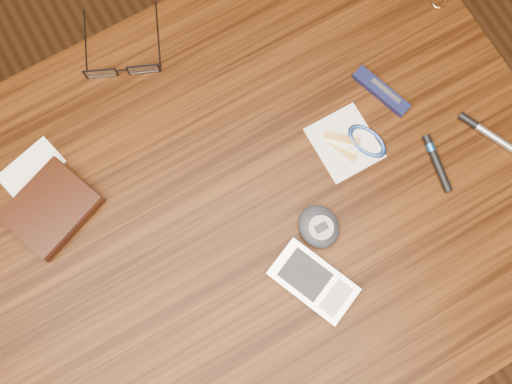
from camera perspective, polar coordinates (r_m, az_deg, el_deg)
ground at (r=1.54m, az=-2.23°, el=-7.98°), size 3.80×3.80×0.00m
desk at (r=0.90m, az=-3.81°, el=-4.83°), size 1.00×0.70×0.75m
wallet_and_card at (r=0.84m, az=-19.81°, el=-1.47°), size 0.14×0.17×0.02m
eyeglasses at (r=0.88m, az=-13.24°, el=12.04°), size 0.15×0.15×0.02m
gold_ring at (r=0.96m, az=17.83°, el=17.65°), size 0.02×0.02×0.00m
pda_phone at (r=0.78m, az=5.73°, el=-8.89°), size 0.10×0.13×0.02m
pedometer at (r=0.79m, az=6.30°, el=-3.47°), size 0.06×0.06×0.03m
notepad_keys at (r=0.83m, az=10.01°, el=4.95°), size 0.10×0.09×0.01m
pocket_knife at (r=0.86m, az=12.42°, el=9.80°), size 0.05×0.10×0.01m
silver_pen at (r=0.89m, az=22.65°, el=5.12°), size 0.07×0.13×0.01m
black_blue_pen at (r=0.85m, az=17.59°, el=2.95°), size 0.03×0.09×0.01m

